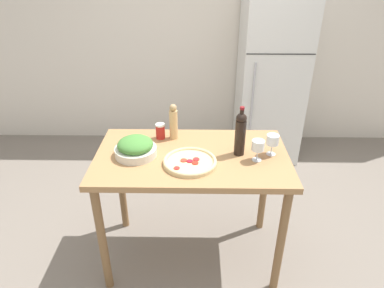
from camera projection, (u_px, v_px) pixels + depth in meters
The scene contains 11 objects.
ground_plane at pixel (192, 253), 2.71m from camera, with size 14.00×14.00×0.00m, color slate.
wall_back at pixel (195, 33), 3.85m from camera, with size 6.40×0.09×2.60m.
refrigerator at pixel (270, 81), 3.71m from camera, with size 0.67×0.69×1.73m.
prep_counter at pixel (192, 170), 2.33m from camera, with size 1.28×0.75×0.90m.
wine_bottle at pixel (240, 133), 2.21m from camera, with size 0.07×0.07×0.34m.
wine_glass_near at pixel (258, 146), 2.16m from camera, with size 0.08×0.08×0.14m.
wine_glass_far at pixel (273, 141), 2.23m from camera, with size 0.08×0.08×0.14m.
pepper_mill at pixel (173, 122), 2.42m from camera, with size 0.06×0.06×0.26m.
salad_bowl at pixel (136, 148), 2.24m from camera, with size 0.28×0.28×0.13m.
homemade_pizza at pixel (190, 162), 2.16m from camera, with size 0.34×0.34×0.03m.
salt_canister at pixel (160, 131), 2.45m from camera, with size 0.07×0.07×0.11m.
Camera 1 is at (0.03, -1.95, 2.06)m, focal length 32.00 mm.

